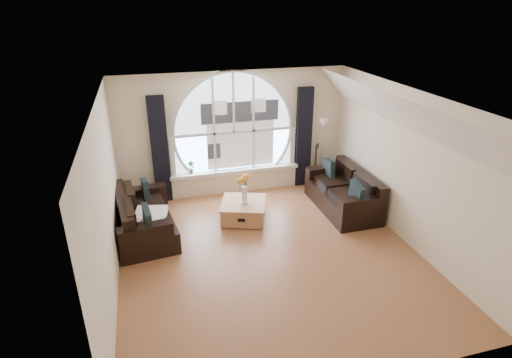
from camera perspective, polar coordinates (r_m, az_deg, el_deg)
name	(u,v)px	position (r m, az deg, el deg)	size (l,w,h in m)	color
ground	(270,255)	(7.27, 1.92, -10.39)	(5.00, 5.50, 0.01)	brown
ceiling	(272,100)	(6.17, 2.26, 10.84)	(5.00, 5.50, 0.01)	silver
wall_back	(233,133)	(9.10, -3.12, 6.27)	(5.00, 0.01, 2.70)	beige
wall_front	(352,292)	(4.44, 13.08, -14.94)	(5.00, 0.01, 2.70)	beige
wall_left	(106,203)	(6.38, -19.91, -3.08)	(0.01, 5.50, 2.70)	beige
wall_right	(408,168)	(7.68, 20.18, 1.44)	(0.01, 5.50, 2.70)	beige
attic_slope	(401,113)	(7.22, 19.32, 8.57)	(0.92, 5.50, 0.72)	silver
arched_window	(233,122)	(8.99, -3.11, 7.89)	(2.60, 0.06, 2.15)	silver
window_sill	(235,171)	(9.29, -2.87, 1.14)	(2.90, 0.22, 0.08)	white
window_frame	(234,122)	(8.96, -3.07, 7.84)	(2.76, 0.08, 2.15)	white
neighbor_house	(241,127)	(9.04, -2.14, 7.17)	(1.70, 0.02, 1.50)	silver
curtain_left	(160,151)	(8.86, -13.09, 3.83)	(0.35, 0.12, 2.30)	black
curtain_right	(304,138)	(9.50, 6.58, 5.65)	(0.35, 0.12, 2.30)	black
sofa_left	(145,215)	(7.91, -15.05, -4.85)	(0.90, 1.80, 0.80)	black
sofa_right	(343,191)	(8.74, 11.85, -1.67)	(0.93, 1.86, 0.83)	black
coffee_chest	(244,210)	(8.24, -1.73, -4.25)	(0.86, 0.86, 0.42)	#A47347
throw_blanket	(150,216)	(7.66, -14.31, -4.90)	(0.55, 0.55, 0.10)	silver
vase_flowers	(244,185)	(7.96, -1.61, -0.81)	(0.24, 0.24, 0.70)	white
floor_lamp	(321,153)	(9.60, 8.94, 3.50)	(0.24, 0.24, 1.60)	#B2B2B2
guitar	(314,164)	(9.72, 8.04, 2.12)	(0.36, 0.24, 1.06)	brown
potted_plant	(191,167)	(9.08, -8.92, 1.59)	(0.15, 0.10, 0.29)	#1E6023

